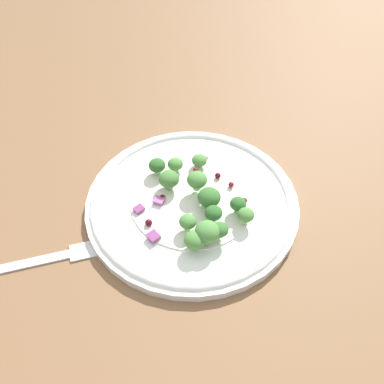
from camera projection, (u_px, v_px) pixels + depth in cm
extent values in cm
cube|color=brown|center=(171.00, 226.00, 52.33)|extent=(180.00, 180.00, 2.00)
cylinder|color=white|center=(192.00, 202.00, 52.90)|extent=(28.04, 28.04, 1.20)
torus|color=white|center=(192.00, 200.00, 52.45)|extent=(26.79, 26.79, 1.00)
cylinder|color=white|center=(192.00, 199.00, 52.37)|extent=(16.26, 16.26, 0.20)
cylinder|color=#8EB77A|center=(168.00, 185.00, 53.26)|extent=(1.03, 1.03, 1.03)
ellipsoid|color=#477A38|center=(167.00, 179.00, 52.34)|extent=(2.74, 2.74, 2.06)
cylinder|color=#9EC684|center=(197.00, 186.00, 52.36)|extent=(0.99, 0.99, 0.99)
ellipsoid|color=#4C843D|center=(197.00, 180.00, 51.47)|extent=(2.65, 2.65, 1.99)
cylinder|color=#9EC684|center=(245.00, 220.00, 49.29)|extent=(0.79, 0.79, 0.79)
ellipsoid|color=#4C843D|center=(246.00, 215.00, 48.59)|extent=(2.10, 2.10, 1.57)
cylinder|color=#ADD18E|center=(158.00, 171.00, 55.10)|extent=(0.87, 0.87, 0.87)
ellipsoid|color=#2D6028|center=(157.00, 165.00, 54.32)|extent=(2.31, 2.31, 1.73)
cylinder|color=#8EB77A|center=(195.00, 246.00, 46.87)|extent=(0.98, 0.98, 0.98)
ellipsoid|color=#4C843D|center=(195.00, 240.00, 45.99)|extent=(2.61, 2.61, 1.96)
cylinder|color=#9EC684|center=(237.00, 207.00, 50.57)|extent=(0.78, 0.78, 0.78)
ellipsoid|color=#2D6028|center=(238.00, 202.00, 49.88)|extent=(2.07, 2.07, 1.55)
cylinder|color=#9EC684|center=(209.00, 204.00, 51.18)|extent=(1.10, 1.10, 1.10)
ellipsoid|color=#386B2D|center=(209.00, 197.00, 50.19)|extent=(2.94, 2.94, 2.21)
cylinder|color=#8EB77A|center=(219.00, 234.00, 47.45)|extent=(0.78, 0.78, 0.78)
ellipsoid|color=#386B2D|center=(220.00, 230.00, 46.76)|extent=(2.08, 2.08, 1.56)
cylinder|color=#ADD18E|center=(213.00, 218.00, 49.37)|extent=(0.82, 0.82, 0.82)
ellipsoid|color=#2D6028|center=(214.00, 213.00, 48.64)|extent=(2.18, 2.18, 1.63)
cylinder|color=#8EB77A|center=(207.00, 238.00, 47.13)|extent=(1.10, 1.10, 1.10)
ellipsoid|color=#4C843D|center=(207.00, 231.00, 46.15)|extent=(2.94, 2.94, 2.21)
cylinder|color=#ADD18E|center=(188.00, 226.00, 48.49)|extent=(0.79, 0.79, 0.79)
ellipsoid|color=#4C843D|center=(188.00, 222.00, 47.78)|extent=(2.10, 2.10, 1.58)
cylinder|color=#ADD18E|center=(176.00, 169.00, 55.69)|extent=(0.80, 0.80, 0.80)
ellipsoid|color=#4C843D|center=(175.00, 164.00, 54.97)|extent=(2.13, 2.13, 1.60)
cylinder|color=#8EB77A|center=(199.00, 165.00, 56.20)|extent=(0.79, 0.79, 0.79)
ellipsoid|color=#4C843D|center=(199.00, 160.00, 55.49)|extent=(2.11, 2.11, 1.58)
sphere|color=#4C0A14|center=(162.00, 197.00, 52.01)|extent=(0.79, 0.79, 0.79)
sphere|color=#4C0A14|center=(218.00, 176.00, 54.51)|extent=(0.81, 0.81, 0.81)
sphere|color=maroon|center=(206.00, 233.00, 48.13)|extent=(0.98, 0.98, 0.98)
sphere|color=maroon|center=(231.00, 185.00, 53.39)|extent=(0.76, 0.76, 0.76)
sphere|color=maroon|center=(244.00, 201.00, 51.12)|extent=(0.87, 0.87, 0.87)
sphere|color=maroon|center=(196.00, 170.00, 54.80)|extent=(0.79, 0.79, 0.79)
sphere|color=#4C0A14|center=(149.00, 223.00, 49.20)|extent=(0.89, 0.89, 0.89)
cube|color=#843D75|center=(153.00, 236.00, 47.85)|extent=(1.87, 1.88, 0.52)
cube|color=#843D75|center=(139.00, 209.00, 50.72)|extent=(1.65, 1.63, 0.36)
cube|color=#843D75|center=(205.00, 237.00, 47.59)|extent=(1.60, 1.56, 0.45)
cube|color=#A35B93|center=(159.00, 201.00, 51.61)|extent=(1.68, 1.61, 0.49)
cube|color=#934C84|center=(202.00, 159.00, 57.36)|extent=(1.83, 1.78, 0.44)
cube|color=silver|center=(5.00, 268.00, 46.63)|extent=(14.90, 4.46, 0.50)
cube|color=silver|center=(85.00, 250.00, 48.29)|extent=(4.04, 3.13, 0.50)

